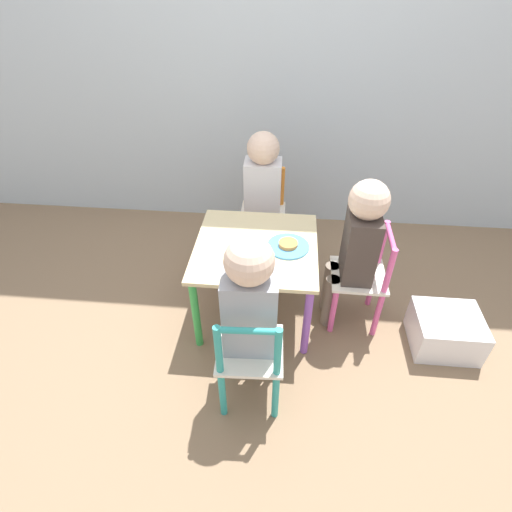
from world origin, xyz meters
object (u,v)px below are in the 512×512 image
Objects in this scene: chair_pink at (362,279)px; kids_table at (256,256)px; child_right at (357,242)px; plate_right at (288,246)px; storage_bin at (445,331)px; chair_teal at (250,358)px; child_front at (250,306)px; chair_orange at (263,215)px; child_back at (263,188)px; plate_front at (253,264)px.

kids_table is at bearing -90.00° from chair_pink.
child_right is 4.02× the size of plate_right.
storage_bin is (0.46, -0.14, -0.39)m from child_right.
chair_teal is 0.68× the size of child_right.
child_front is 1.04m from storage_bin.
chair_orange is 0.68× the size of child_back.
child_front is at bearing -86.16° from plate_front.
child_right reaches higher than storage_bin.
chair_teal is (0.02, -0.52, -0.10)m from kids_table.
chair_teal is 0.41m from plate_front.
child_right is at bearing -136.61° from child_front.
child_right reaches higher than child_back.
child_front is 4.13× the size of plate_right.
plate_front is at bearing -88.94° from chair_teal.
chair_pink is at bearing -45.72° from chair_orange.
child_right reaches higher than plate_right.
storage_bin is (0.90, 0.37, -0.17)m from chair_teal.
storage_bin is (0.92, 0.00, -0.35)m from plate_front.
child_back is at bearing 146.88° from storage_bin.
plate_right is (-0.37, 0.01, 0.17)m from chair_pink.
child_front is 0.31m from plate_front.
child_back is (-0.03, 0.92, -0.01)m from child_front.
child_back is at bearing 108.84° from plate_right.
plate_front is (-0.52, -0.14, 0.17)m from chair_pink.
child_right is 0.63m from child_front.
child_back reaches higher than chair_teal.
chair_pink reaches higher than plate_front.
chair_pink is 0.41m from plate_right.
child_front is at bearing -43.32° from child_right.
plate_right is 0.21m from plate_front.
child_front reaches higher than chair_teal.
chair_pink is 0.66× the size of child_front.
chair_pink is at bearing -0.71° from kids_table.
child_front is (-0.44, -0.45, 0.01)m from child_right.
child_front reaches higher than storage_bin.
child_right is at bearing -49.11° from chair_orange.
plate_right is (0.15, 0.00, 0.07)m from kids_table.
kids_table is 0.53m from chair_teal.
chair_orange is at bearing -90.98° from child_front.
plate_front is at bearing -88.74° from child_front.
storage_bin is at bearing 0.20° from plate_front.
plate_right is 0.86m from storage_bin.
plate_front is (-0.02, 0.37, 0.17)m from chair_teal.
chair_teal is 1.00m from child_back.
chair_orange reaches higher than plate_front.
kids_table is at bearing 170.93° from storage_bin.
child_right is (0.44, 0.51, 0.22)m from chair_teal.
plate_front is (-0.00, -0.15, 0.07)m from kids_table.
kids_table is 0.73× the size of child_back.
child_right is at bearing 17.54° from plate_front.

